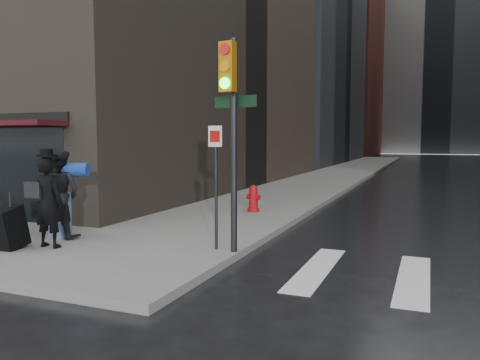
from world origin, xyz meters
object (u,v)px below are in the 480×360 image
object	(u,v)px
fire_hydrant	(253,200)
man_overcoat	(41,206)
traffic_light	(230,116)
man_jeans	(59,194)

from	to	relation	value
fire_hydrant	man_overcoat	bearing A→B (deg)	-110.85
fire_hydrant	traffic_light	bearing A→B (deg)	-74.57
traffic_light	man_jeans	bearing A→B (deg)	-170.13
traffic_light	man_overcoat	bearing A→B (deg)	-156.43
traffic_light	fire_hydrant	bearing A→B (deg)	112.87
man_overcoat	man_jeans	xyz separation A→B (m)	(-0.35, 0.87, 0.13)
man_overcoat	fire_hydrant	world-z (taller)	man_overcoat
man_jeans	fire_hydrant	bearing A→B (deg)	-126.15
man_overcoat	traffic_light	distance (m)	4.10
man_overcoat	traffic_light	world-z (taller)	traffic_light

